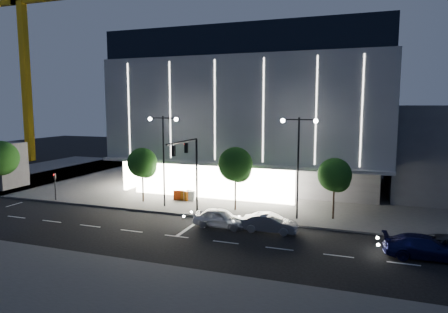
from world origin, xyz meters
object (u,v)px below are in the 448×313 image
tree_mid (236,166)px  barrier_b (191,195)px  car_lead (220,218)px  car_third (425,247)px  traffic_mast (190,163)px  ped_signal_far (55,184)px  barrier_d (189,196)px  street_lamp_east (298,153)px  tree_right (335,177)px  street_lamp_west (163,148)px  barrier_a (179,195)px  tree_left (143,164)px  car_second (270,223)px  barrier_c (183,196)px  tower_crane (29,45)px

tree_mid → barrier_b: tree_mid is taller
car_lead → car_third: bearing=-95.9°
traffic_mast → car_third: 19.15m
ped_signal_far → barrier_d: 14.10m
street_lamp_east → barrier_b: (-11.64, 3.30, -5.31)m
street_lamp_east → tree_right: 3.81m
traffic_mast → barrier_d: bearing=115.6°
street_lamp_west → barrier_d: street_lamp_west is taller
tree_right → barrier_a: bearing=173.5°
traffic_mast → car_lead: size_ratio=1.57×
traffic_mast → car_lead: (3.37, -1.51, -4.26)m
tree_left → car_second: (14.47, -5.09, -3.31)m
traffic_mast → barrier_d: traffic_mast is taller
street_lamp_west → barrier_a: bearing=86.4°
barrier_d → car_lead: bearing=-63.5°
barrier_c → car_second: bearing=-16.3°
tree_mid → tower_crane: bearing=155.0°
barrier_b → barrier_d: (-0.02, -0.44, 0.00)m
traffic_mast → tower_crane: bearing=149.5°
ped_signal_far → car_second: 23.67m
car_second → street_lamp_east: bearing=-20.9°
tree_left → barrier_c: size_ratio=5.20×
traffic_mast → ped_signal_far: 16.35m
tower_crane → barrier_d: tower_crane is taller
street_lamp_west → ped_signal_far: size_ratio=3.00×
barrier_c → tree_mid: bearing=0.5°
ped_signal_far → car_second: bearing=-6.2°
traffic_mast → tower_crane: 51.04m
street_lamp_west → barrier_c: street_lamp_west is taller
ped_signal_far → tree_left: size_ratio=0.52×
barrier_c → tree_right: bearing=9.7°
street_lamp_east → car_third: 12.28m
tower_crane → street_lamp_west: bearing=-30.1°
ped_signal_far → tower_crane: bearing=137.8°
ped_signal_far → barrier_b: (13.36, 4.80, -1.24)m
ped_signal_far → car_second: ped_signal_far is taller
street_lamp_west → ped_signal_far: 12.76m
ped_signal_far → barrier_c: bearing=18.6°
tower_crane → barrier_b: 47.82m
traffic_mast → car_third: bearing=-10.3°
street_lamp_west → car_second: bearing=-19.5°
car_lead → barrier_d: car_lead is taller
barrier_b → barrier_c: 0.81m
street_lamp_east → barrier_a: size_ratio=8.18×
car_second → barrier_a: car_second is taller
street_lamp_east → tower_crane: (-50.92, 22.00, 14.55)m
street_lamp_east → barrier_b: street_lamp_east is taller
tree_mid → car_lead: size_ratio=1.36×
ped_signal_far → barrier_d: (13.35, 4.36, -1.24)m
traffic_mast → tower_crane: size_ratio=0.22×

